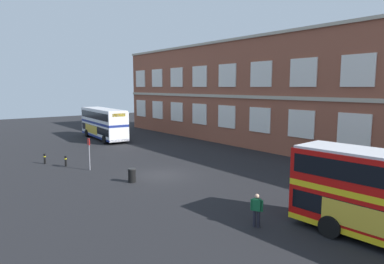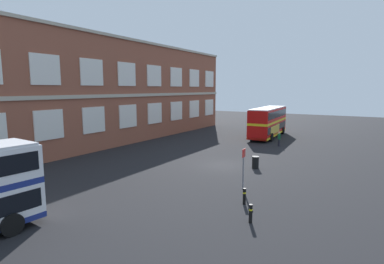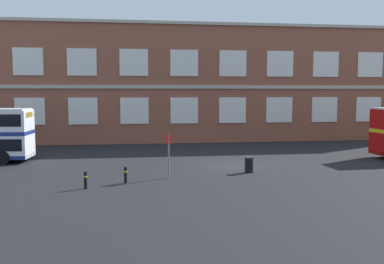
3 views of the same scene
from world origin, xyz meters
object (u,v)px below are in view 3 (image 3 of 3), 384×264
(bus_stand_flag, at_px, (169,152))
(station_litter_bin, at_px, (249,165))
(safety_bollard_west, at_px, (85,180))
(safety_bollard_east, at_px, (126,175))

(bus_stand_flag, distance_m, station_litter_bin, 5.63)
(safety_bollard_west, bearing_deg, station_litter_bin, 18.25)
(bus_stand_flag, xyz_separation_m, safety_bollard_east, (-2.64, -1.13, -1.14))
(bus_stand_flag, relative_size, safety_bollard_east, 2.84)
(bus_stand_flag, distance_m, safety_bollard_east, 3.09)
(station_litter_bin, xyz_separation_m, safety_bollard_west, (-10.23, -3.37, -0.03))
(safety_bollard_west, xyz_separation_m, safety_bollard_east, (2.17, 1.18, 0.00))
(safety_bollard_west, relative_size, safety_bollard_east, 1.00)
(station_litter_bin, distance_m, safety_bollard_west, 10.77)
(safety_bollard_east, bearing_deg, station_litter_bin, 15.19)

